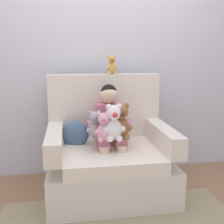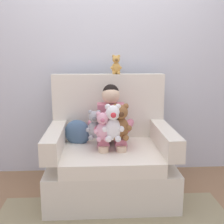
{
  "view_description": "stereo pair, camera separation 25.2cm",
  "coord_description": "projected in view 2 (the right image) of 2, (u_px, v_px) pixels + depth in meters",
  "views": [
    {
      "loc": [
        -0.38,
        -2.49,
        1.32
      ],
      "look_at": [
        0.01,
        -0.05,
        0.82
      ],
      "focal_mm": 45.0,
      "sensor_mm": 36.0,
      "label": 1
    },
    {
      "loc": [
        -0.13,
        -2.51,
        1.32
      ],
      "look_at": [
        0.01,
        -0.05,
        0.82
      ],
      "focal_mm": 45.0,
      "sensor_mm": 36.0,
      "label": 2
    }
  ],
  "objects": [
    {
      "name": "plush_grey",
      "position": [
        95.0,
        125.0,
        2.52
      ],
      "size": [
        0.16,
        0.13,
        0.26
      ],
      "rotation": [
        0.0,
        0.0,
        -0.18
      ],
      "color": "#9E9EA3",
      "rests_on": "armchair"
    },
    {
      "name": "plush_honey_on_backrest",
      "position": [
        116.0,
        65.0,
        2.86
      ],
      "size": [
        0.12,
        0.09,
        0.2
      ],
      "rotation": [
        0.0,
        0.0,
        0.07
      ],
      "color": "gold",
      "rests_on": "armchair"
    },
    {
      "name": "plush_brown",
      "position": [
        121.0,
        123.0,
        2.5
      ],
      "size": [
        0.19,
        0.16,
        0.33
      ],
      "rotation": [
        0.0,
        0.0,
        0.03
      ],
      "color": "brown",
      "rests_on": "armchair"
    },
    {
      "name": "throw_pillow",
      "position": [
        78.0,
        133.0,
        2.76
      ],
      "size": [
        0.28,
        0.17,
        0.26
      ],
      "primitive_type": "ellipsoid",
      "rotation": [
        0.0,
        0.0,
        -0.2
      ],
      "color": "slate",
      "rests_on": "armchair"
    },
    {
      "name": "seated_child",
      "position": [
        111.0,
        124.0,
        2.66
      ],
      "size": [
        0.45,
        0.39,
        0.82
      ],
      "rotation": [
        0.0,
        0.0,
        0.09
      ],
      "color": "#C66B7F",
      "rests_on": "armchair"
    },
    {
      "name": "ground_plane",
      "position": [
        110.0,
        193.0,
        2.73
      ],
      "size": [
        8.0,
        8.0,
        0.0
      ],
      "primitive_type": "plane",
      "color": "#936D4C"
    },
    {
      "name": "plush_pink",
      "position": [
        103.0,
        127.0,
        2.46
      ],
      "size": [
        0.16,
        0.13,
        0.26
      ],
      "rotation": [
        0.0,
        0.0,
        0.08
      ],
      "color": "#EAA8BC",
      "rests_on": "armchair"
    },
    {
      "name": "back_wall",
      "position": [
        107.0,
        57.0,
        3.1
      ],
      "size": [
        6.0,
        0.1,
        2.6
      ],
      "primitive_type": "cube",
      "color": "silver",
      "rests_on": "ground"
    },
    {
      "name": "plush_white",
      "position": [
        113.0,
        124.0,
        2.46
      ],
      "size": [
        0.2,
        0.16,
        0.33
      ],
      "rotation": [
        0.0,
        0.0,
        -0.28
      ],
      "color": "white",
      "rests_on": "armchair"
    },
    {
      "name": "armchair",
      "position": [
        110.0,
        158.0,
        2.72
      ],
      "size": [
        1.15,
        0.9,
        1.13
      ],
      "color": "silver",
      "rests_on": "ground"
    }
  ]
}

